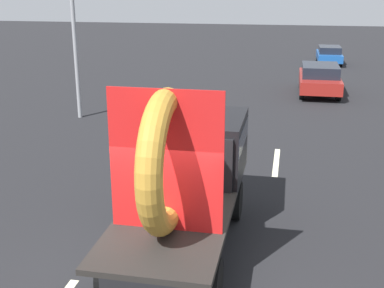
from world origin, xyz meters
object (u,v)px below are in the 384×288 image
flatbed_truck (188,164)px  oncoming_car (329,54)px  traffic_light (73,10)px  distant_sedan (320,78)px

flatbed_truck → oncoming_car: size_ratio=1.49×
traffic_light → oncoming_car: size_ratio=1.78×
flatbed_truck → distant_sedan: flatbed_truck is taller
flatbed_truck → traffic_light: (-6.18, 8.71, 2.52)m
flatbed_truck → traffic_light: bearing=125.4°
flatbed_truck → traffic_light: traffic_light is taller
distant_sedan → oncoming_car: (1.08, 9.89, -0.13)m
distant_sedan → traffic_light: 11.93m
distant_sedan → traffic_light: (-9.49, -6.41, 3.36)m
oncoming_car → traffic_light: bearing=-123.0°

